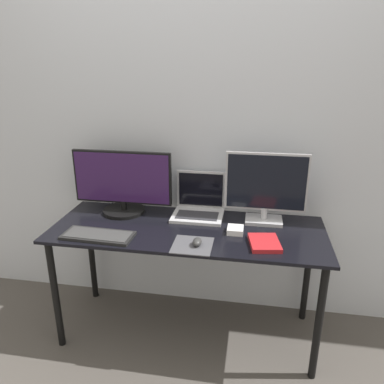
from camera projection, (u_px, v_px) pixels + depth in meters
ground_plane at (178, 366)px, 2.07m from camera, size 12.00×12.00×0.00m
wall_back at (198, 121)px, 2.25m from camera, size 7.00×0.05×2.50m
desk at (187, 242)px, 2.13m from camera, size 1.54×0.59×0.70m
monitor_left at (123, 184)px, 2.27m from camera, size 0.61×0.26×0.39m
monitor_right at (266, 187)px, 2.12m from camera, size 0.46×0.15×0.41m
laptop at (199, 205)px, 2.28m from camera, size 0.30×0.25×0.25m
keyboard at (98, 235)px, 2.00m from camera, size 0.39×0.17×0.02m
mousepad at (192, 245)px, 1.91m from camera, size 0.20×0.20×0.00m
mouse at (197, 242)px, 1.90m from camera, size 0.05×0.07×0.04m
book at (264, 243)px, 1.92m from camera, size 0.18×0.21×0.02m
power_brick at (235, 230)px, 2.05m from camera, size 0.09×0.09×0.03m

